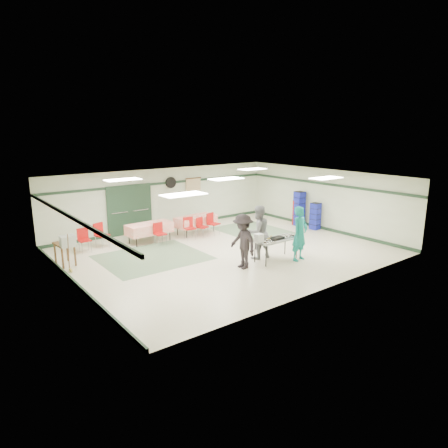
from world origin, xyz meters
TOP-DOWN VIEW (x-y plane):
  - floor at (0.00, 0.00)m, footprint 11.00×11.00m
  - ceiling at (0.00, 0.00)m, footprint 11.00×11.00m
  - wall_back at (0.00, 4.50)m, footprint 11.00×0.00m
  - wall_front at (0.00, -4.50)m, footprint 11.00×0.00m
  - wall_left at (-5.50, 0.00)m, footprint 0.00×9.00m
  - wall_right at (5.50, 0.00)m, footprint 0.00×9.00m
  - trim_back at (0.00, 4.47)m, footprint 11.00×0.06m
  - baseboard_back at (0.00, 4.47)m, footprint 11.00×0.06m
  - trim_left at (-5.47, 0.00)m, footprint 0.06×9.00m
  - baseboard_left at (-5.47, 0.00)m, footprint 0.06×9.00m
  - trim_right at (5.47, 0.00)m, footprint 0.06×9.00m
  - baseboard_right at (5.47, 0.00)m, footprint 0.06×9.00m
  - green_patch_a at (-2.50, 1.00)m, footprint 3.50×3.00m
  - green_patch_b at (2.80, 1.50)m, footprint 2.50×3.50m
  - double_door_left at (-2.20, 4.44)m, footprint 0.90×0.06m
  - double_door_right at (-1.25, 4.44)m, footprint 0.90×0.06m
  - door_frame at (-1.73, 4.42)m, footprint 2.00×0.03m
  - wall_fan at (0.30, 4.44)m, footprint 0.50×0.10m
  - scroll_banner at (1.50, 4.44)m, footprint 0.80×0.02m
  - serving_table at (0.74, -1.85)m, footprint 1.68×0.69m
  - sheet_tray_right at (1.22, -1.88)m, footprint 0.58×0.44m
  - sheet_tray_mid at (0.58, -1.72)m, footprint 0.54×0.41m
  - sheet_tray_left at (0.13, -1.95)m, footprint 0.59×0.45m
  - baking_pan at (0.71, -1.89)m, footprint 0.48×0.30m
  - foam_box_stack at (-0.04, -1.81)m, footprint 0.26×0.24m
  - volunteer_teal at (1.39, -2.31)m, footprint 0.74×0.54m
  - volunteer_grey at (0.40, -1.29)m, footprint 0.98×0.80m
  - volunteer_dark at (-0.68, -1.76)m, footprint 0.74×1.20m
  - dining_table_a at (0.54, 2.82)m, footprint 1.92×1.04m
  - dining_table_b at (-1.66, 2.82)m, footprint 1.84×0.89m
  - chair_a at (0.43, 2.25)m, footprint 0.47×0.47m
  - chair_b at (-0.16, 2.26)m, footprint 0.49×0.49m
  - chair_c at (0.99, 2.26)m, footprint 0.53×0.53m
  - chair_d at (-1.53, 2.26)m, footprint 0.41×0.41m
  - chair_loose_a at (-3.47, 3.31)m, footprint 0.56×0.56m
  - chair_loose_b at (-4.17, 3.11)m, footprint 0.41×0.41m
  - crate_stack_blue_a at (5.15, 1.12)m, footprint 0.44×0.44m
  - crate_stack_red at (5.15, 1.19)m, footprint 0.40×0.40m
  - crate_stack_blue_b at (5.15, 0.16)m, footprint 0.40×0.40m
  - printer_table at (-5.15, 2.06)m, footprint 0.57×0.83m
  - office_printer at (-5.15, 1.61)m, footprint 0.46×0.41m
  - broom at (-5.23, 1.33)m, footprint 0.04×0.20m

SIDE VIEW (x-z plane):
  - floor at x=0.00m, z-range 0.00..0.00m
  - green_patch_a at x=-2.50m, z-range 0.00..0.01m
  - green_patch_b at x=2.80m, z-range 0.00..0.01m
  - baseboard_back at x=0.00m, z-range 0.00..0.12m
  - baseboard_left at x=-5.47m, z-range 0.00..0.12m
  - baseboard_right at x=5.47m, z-range 0.00..0.12m
  - chair_a at x=0.43m, z-range 0.09..0.91m
  - chair_d at x=-1.53m, z-range 0.10..0.96m
  - chair_loose_b at x=-4.17m, z-range 0.10..0.98m
  - chair_b at x=-0.16m, z-range 0.10..1.00m
  - dining_table_b at x=-1.66m, z-range 0.19..0.95m
  - dining_table_a at x=0.54m, z-range 0.19..0.95m
  - chair_c at x=0.99m, z-range 0.11..1.03m
  - chair_loose_a at x=-3.47m, z-range 0.11..1.05m
  - crate_stack_red at x=5.15m, z-range 0.00..1.17m
  - crate_stack_blue_b at x=5.15m, z-range 0.00..1.20m
  - printer_table at x=-5.15m, z-range 0.25..1.00m
  - broom at x=-5.23m, z-range 0.03..1.24m
  - serving_table at x=0.74m, z-range 0.33..1.09m
  - sheet_tray_right at x=1.22m, z-range 0.76..0.78m
  - sheet_tray_mid at x=0.58m, z-range 0.76..0.78m
  - sheet_tray_left at x=0.13m, z-range 0.76..0.78m
  - crate_stack_blue_a at x=5.15m, z-range 0.00..1.59m
  - baking_pan at x=0.71m, z-range 0.76..0.84m
  - volunteer_dark at x=-0.68m, z-range 0.00..1.79m
  - foam_box_stack at x=-0.04m, z-range 0.76..1.05m
  - office_printer at x=-5.15m, z-range 0.75..1.10m
  - volunteer_grey at x=0.40m, z-range 0.00..1.87m
  - volunteer_teal at x=1.39m, z-range 0.00..1.87m
  - double_door_left at x=-2.20m, z-range 0.00..2.10m
  - double_door_right at x=-1.25m, z-range 0.00..2.10m
  - door_frame at x=-1.73m, z-range -0.02..2.12m
  - wall_back at x=0.00m, z-range -4.15..6.85m
  - wall_front at x=0.00m, z-range -4.15..6.85m
  - wall_left at x=-5.50m, z-range -3.15..5.85m
  - wall_right at x=5.50m, z-range -3.15..5.85m
  - scroll_banner at x=1.50m, z-range 1.55..2.15m
  - trim_back at x=0.00m, z-range 2.00..2.10m
  - trim_left at x=-5.47m, z-range 2.00..2.10m
  - trim_right at x=5.47m, z-range 2.00..2.10m
  - wall_fan at x=0.30m, z-range 1.80..2.30m
  - ceiling at x=0.00m, z-range 2.70..2.70m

